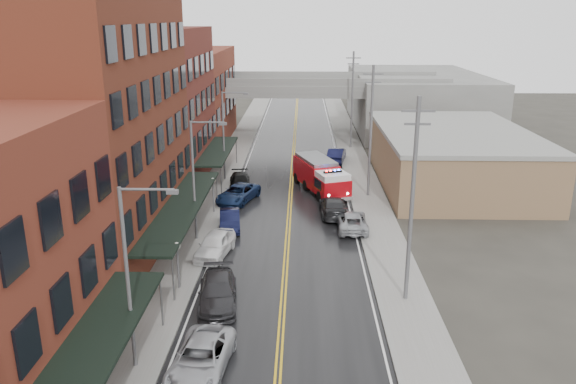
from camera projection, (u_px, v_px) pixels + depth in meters
name	position (u px, v px, depth m)	size (l,w,h in m)	color
road	(289.00, 214.00, 47.54)	(11.00, 160.00, 0.02)	black
sidewalk_left	(204.00, 212.00, 47.70)	(3.00, 160.00, 0.15)	slate
sidewalk_right	(376.00, 214.00, 47.34)	(3.00, 160.00, 0.15)	slate
curb_left	(223.00, 212.00, 47.66)	(0.30, 160.00, 0.15)	gray
curb_right	(356.00, 214.00, 47.38)	(0.30, 160.00, 0.15)	gray
brick_building_b	(94.00, 123.00, 38.50)	(9.00, 20.00, 18.00)	#592317
brick_building_c	(158.00, 106.00, 55.65)	(9.00, 15.00, 15.00)	#5B201B
brick_building_far	(192.00, 97.00, 72.79)	(9.00, 20.00, 12.00)	maroon
tan_building	(452.00, 158.00, 55.94)	(14.00, 22.00, 5.00)	brown
right_far_block	(415.00, 100.00, 84.07)	(18.00, 30.00, 8.00)	slate
awning_0	(83.00, 363.00, 22.03)	(2.60, 16.00, 3.09)	black
awning_1	(183.00, 206.00, 40.16)	(2.60, 18.00, 3.09)	black
awning_2	(218.00, 151.00, 56.85)	(2.60, 13.00, 3.09)	black
globe_lamp_1	(177.00, 255.00, 33.65)	(0.44, 0.44, 3.12)	#59595B
globe_lamp_2	(213.00, 187.00, 47.01)	(0.44, 0.44, 3.12)	#59595B
street_lamp_0	(132.00, 268.00, 25.17)	(2.64, 0.22, 9.00)	#59595B
street_lamp_1	(197.00, 173.00, 40.43)	(2.64, 0.22, 9.00)	#59595B
street_lamp_2	(226.00, 130.00, 55.70)	(2.64, 0.22, 9.00)	#59595B
utility_pole_0	(412.00, 199.00, 31.17)	(1.80, 0.24, 12.00)	#59595B
utility_pole_1	(371.00, 130.00, 50.25)	(1.80, 0.24, 12.00)	#59595B
utility_pole_2	(352.00, 98.00, 69.33)	(1.80, 0.24, 12.00)	#59595B
overpass	(295.00, 94.00, 76.28)	(40.00, 10.00, 7.50)	slate
fire_truck	(321.00, 175.00, 52.97)	(5.51, 8.83, 3.08)	#A5070F
parked_car_left_2	(201.00, 359.00, 26.14)	(2.47, 5.35, 1.49)	#AAADB2
parked_car_left_3	(218.00, 292.00, 32.39)	(2.17, 5.35, 1.55)	#28282B
parked_car_left_4	(215.00, 245.00, 39.03)	(1.94, 4.82, 1.64)	white
parked_car_left_5	(230.00, 220.00, 44.04)	(1.53, 4.39, 1.45)	black
parked_car_left_6	(238.00, 194.00, 50.49)	(2.49, 5.41, 1.50)	#132348
parked_car_left_7	(240.00, 181.00, 54.54)	(1.93, 4.75, 1.38)	black
parked_car_right_0	(352.00, 221.00, 43.89)	(2.28, 4.95, 1.38)	#9B9EA3
parked_car_right_1	(333.00, 206.00, 47.03)	(2.17, 5.35, 1.55)	black
parked_car_right_2	(326.00, 170.00, 58.50)	(1.65, 4.10, 1.40)	silver
parked_car_right_3	(336.00, 155.00, 64.30)	(1.75, 5.01, 1.65)	black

